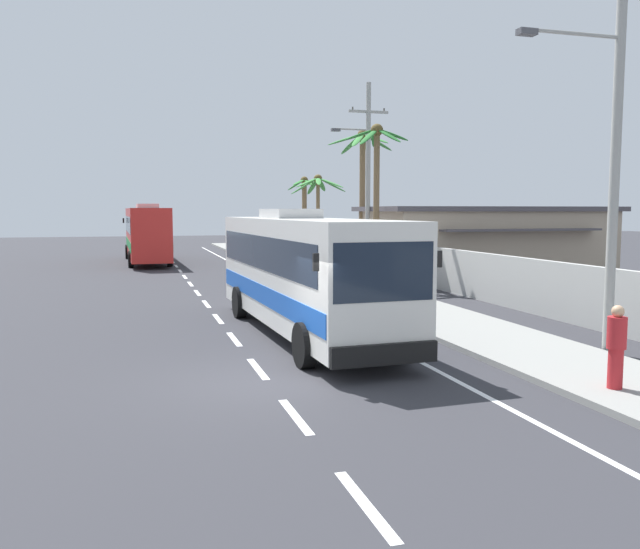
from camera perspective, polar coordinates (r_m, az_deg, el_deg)
ground_plane at (r=13.77m, az=-4.69°, el=-9.25°), size 160.00×160.00×0.00m
sidewalk_kerb at (r=25.14m, az=6.06°, el=-2.31°), size 3.20×90.00×0.14m
lane_markings at (r=28.04m, az=-5.90°, el=-1.62°), size 3.94×71.00×0.01m
boundary_wall at (r=30.22m, az=9.90°, el=0.63°), size 0.24×60.00×1.88m
coach_bus_foreground at (r=18.55m, az=-1.48°, el=0.48°), size 3.19×11.38×3.59m
coach_bus_far_lane at (r=45.49m, az=-14.97°, el=3.59°), size 3.08×12.23×3.96m
motorcycle_beside_bus at (r=27.29m, az=-1.05°, el=-0.41°), size 0.56×1.96×1.63m
pedestrian_near_kerb at (r=13.65m, az=24.57°, el=-5.66°), size 0.36×0.36×1.61m
pedestrian_midwalk at (r=27.11m, az=5.40°, el=0.42°), size 0.36×0.36×1.79m
utility_pole_nearest at (r=17.32m, az=24.33°, el=11.32°), size 3.72×0.24×10.18m
utility_pole_mid at (r=32.79m, az=4.14°, el=8.54°), size 2.95×0.24×9.81m
palm_nearest at (r=49.09m, az=-1.38°, el=6.17°), size 2.71×2.79×6.08m
palm_second at (r=35.01m, az=3.72°, el=8.80°), size 3.71×3.55×7.80m
palm_third at (r=43.79m, az=-0.17°, el=7.03°), size 3.80×3.92×5.94m
palm_fourth at (r=29.88m, az=5.00°, el=8.86°), size 2.88×2.77×7.43m
roadside_building at (r=35.18m, az=14.29°, el=2.77°), size 12.64×6.98×3.73m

